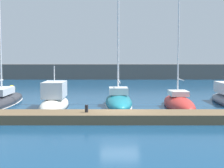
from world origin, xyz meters
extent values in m
plane|color=navy|center=(0.00, 0.00, 0.00)|extent=(120.00, 120.00, 0.00)
cube|color=brown|center=(0.00, -1.47, 0.28)|extent=(35.49, 2.26, 0.56)
cube|color=#5B5651|center=(0.00, 37.59, 1.32)|extent=(108.00, 3.75, 2.65)
ellipsoid|color=silver|center=(-4.92, 3.89, 0.19)|extent=(2.01, 6.58, 1.19)
ellipsoid|color=black|center=(-4.92, 3.89, 0.02)|extent=(2.03, 6.65, 0.12)
cube|color=silver|center=(-4.92, 3.94, 1.40)|extent=(1.61, 2.79, 1.22)
cube|color=black|center=(-4.92, 4.88, 1.58)|extent=(1.43, 0.71, 0.68)
cylinder|color=silver|center=(-4.92, 3.94, 2.60)|extent=(0.08, 0.08, 1.20)
ellipsoid|color=#19707F|center=(0.01, 4.83, 0.33)|extent=(2.23, 7.72, 1.18)
ellipsoid|color=silver|center=(0.01, 4.83, 0.02)|extent=(2.25, 7.80, 0.12)
cylinder|color=silver|center=(-0.01, 5.66, 7.66)|extent=(0.15, 0.15, 13.48)
cylinder|color=silver|center=(0.03, 3.89, 2.03)|extent=(0.17, 3.11, 0.10)
cube|color=silver|center=(0.01, 5.01, 1.19)|extent=(1.51, 1.80, 0.54)
ellipsoid|color=#B72D28|center=(4.64, 4.05, 0.23)|extent=(2.02, 6.89, 1.32)
cylinder|color=silver|center=(4.64, 4.53, 5.96)|extent=(0.11, 0.11, 10.14)
cylinder|color=silver|center=(4.65, 3.54, 2.19)|extent=(0.10, 2.13, 0.08)
cube|color=silver|center=(4.64, 4.26, 1.08)|extent=(1.39, 1.72, 0.39)
sphere|color=yellow|center=(-12.92, 19.02, 0.00)|extent=(0.87, 0.87, 0.87)
cylinder|color=black|center=(-2.04, -1.47, 0.78)|extent=(0.20, 0.20, 0.44)
camera|label=1|loc=(-0.51, -20.65, 3.84)|focal=51.80mm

